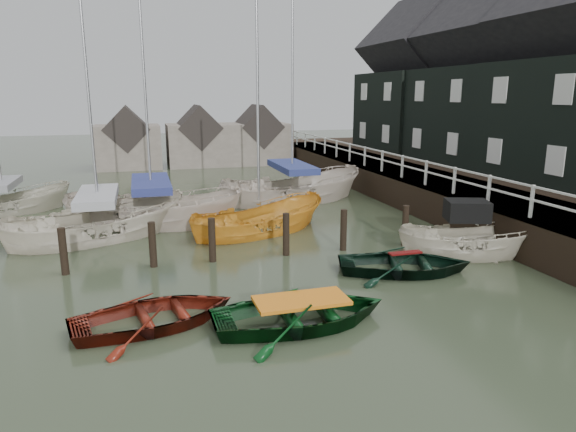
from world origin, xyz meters
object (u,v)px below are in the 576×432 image
object	(u,v)px
rowboat_dkgreen	(404,272)
sailboat_d	(292,200)
motorboat	(467,254)
sailboat_b	(153,223)
rowboat_red	(156,325)
sailboat_a	(101,236)
rowboat_green	(301,324)
sailboat_c	(259,231)
sailboat_e	(5,212)

from	to	relation	value
rowboat_dkgreen	sailboat_d	distance (m)	10.89
motorboat	sailboat_b	distance (m)	12.03
rowboat_dkgreen	motorboat	size ratio (longest dim) A/B	0.81
rowboat_red	sailboat_a	xyz separation A→B (m)	(-1.69, 8.09, 0.06)
motorboat	sailboat_b	xyz separation A→B (m)	(-9.65, 7.18, -0.03)
rowboat_green	motorboat	bearing A→B (deg)	-63.90
rowboat_green	sailboat_c	distance (m)	8.25
sailboat_d	rowboat_green	bearing A→B (deg)	156.02
sailboat_c	sailboat_e	bearing A→B (deg)	38.18
rowboat_green	sailboat_d	xyz separation A→B (m)	(3.76, 13.41, 0.06)
rowboat_green	sailboat_c	bearing A→B (deg)	-6.75
motorboat	sailboat_e	bearing A→B (deg)	74.46
rowboat_green	sailboat_a	bearing A→B (deg)	28.08
rowboat_dkgreen	motorboat	xyz separation A→B (m)	(2.70, 0.82, 0.09)
rowboat_green	sailboat_a	distance (m)	10.21
rowboat_red	sailboat_d	xyz separation A→B (m)	(6.95, 12.52, 0.06)
rowboat_red	sailboat_b	xyz separation A→B (m)	(0.23, 9.63, 0.06)
motorboat	sailboat_e	world-z (taller)	sailboat_e
sailboat_a	sailboat_b	distance (m)	2.46
sailboat_b	sailboat_d	xyz separation A→B (m)	(6.72, 2.90, -0.00)
rowboat_green	sailboat_a	world-z (taller)	sailboat_a
sailboat_a	sailboat_c	world-z (taller)	sailboat_a
rowboat_dkgreen	motorboat	bearing A→B (deg)	-55.48
sailboat_c	sailboat_e	distance (m)	11.86
motorboat	rowboat_green	bearing A→B (deg)	135.80
motorboat	rowboat_red	bearing A→B (deg)	123.21
sailboat_b	sailboat_d	size ratio (longest dim) A/B	1.12
rowboat_dkgreen	sailboat_a	bearing A→B (deg)	71.67
sailboat_d	sailboat_e	world-z (taller)	sailboat_d
rowboat_green	motorboat	size ratio (longest dim) A/B	0.85
sailboat_a	sailboat_e	size ratio (longest dim) A/B	1.17
rowboat_dkgreen	sailboat_e	world-z (taller)	sailboat_e
sailboat_b	sailboat_e	size ratio (longest dim) A/B	1.25
rowboat_green	sailboat_d	distance (m)	13.93
rowboat_green	motorboat	distance (m)	7.48
sailboat_d	sailboat_e	bearing A→B (deg)	77.34
rowboat_dkgreen	sailboat_a	xyz separation A→B (m)	(-8.86, 6.45, 0.06)
rowboat_green	sailboat_b	xyz separation A→B (m)	(-2.96, 10.52, 0.06)
rowboat_green	rowboat_dkgreen	xyz separation A→B (m)	(3.99, 2.52, 0.00)
sailboat_d	motorboat	bearing A→B (deg)	-172.07
rowboat_green	sailboat_d	size ratio (longest dim) A/B	0.36
sailboat_a	sailboat_c	bearing A→B (deg)	-120.44
rowboat_red	motorboat	world-z (taller)	motorboat
sailboat_b	sailboat_a	bearing A→B (deg)	148.12
sailboat_c	sailboat_d	world-z (taller)	sailboat_d
sailboat_b	sailboat_d	world-z (taller)	sailboat_b
rowboat_red	sailboat_c	xyz separation A→B (m)	(4.10, 7.31, 0.02)
motorboat	rowboat_dkgreen	bearing A→B (deg)	126.09
rowboat_red	rowboat_green	size ratio (longest dim) A/B	0.91
rowboat_green	rowboat_red	bearing A→B (deg)	73.98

